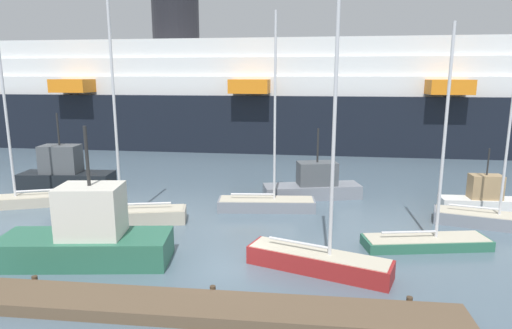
% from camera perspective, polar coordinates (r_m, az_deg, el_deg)
% --- Properties ---
extents(ground_plane, '(600.00, 600.00, 0.00)m').
position_cam_1_polar(ground_plane, '(21.29, -4.01, -13.57)').
color(ground_plane, slate).
extents(dock_pier, '(19.55, 2.35, 0.59)m').
position_cam_1_polar(dock_pier, '(17.68, -6.53, -18.31)').
color(dock_pier, brown).
rests_on(dock_pier, ground_plane).
extents(sailboat_0, '(7.04, 3.11, 13.34)m').
position_cam_1_polar(sailboat_0, '(28.30, -16.24, -6.11)').
color(sailboat_0, '#BCB29E').
rests_on(sailboat_0, ground_plane).
extents(sailboat_1, '(6.87, 2.95, 11.66)m').
position_cam_1_polar(sailboat_1, '(25.22, 21.51, -9.00)').
color(sailboat_1, '#2D6B51').
rests_on(sailboat_1, ground_plane).
extents(sailboat_2, '(6.56, 3.42, 11.91)m').
position_cam_1_polar(sailboat_2, '(30.23, 28.39, -6.14)').
color(sailboat_2, gray).
rests_on(sailboat_2, ground_plane).
extents(sailboat_3, '(6.94, 3.79, 13.53)m').
position_cam_1_polar(sailboat_3, '(20.99, 8.22, -11.99)').
color(sailboat_3, maroon).
rests_on(sailboat_3, ground_plane).
extents(sailboat_4, '(6.71, 2.34, 13.10)m').
position_cam_1_polar(sailboat_4, '(29.76, 1.41, -4.88)').
color(sailboat_4, gray).
rests_on(sailboat_4, ground_plane).
extents(sailboat_5, '(7.53, 4.11, 13.87)m').
position_cam_1_polar(sailboat_5, '(34.76, -28.16, -3.76)').
color(sailboat_5, '#BCB29E').
rests_on(sailboat_5, ground_plane).
extents(fishing_boat_0, '(5.23, 1.61, 4.31)m').
position_cam_1_polar(fishing_boat_0, '(33.39, 27.57, -3.90)').
color(fishing_boat_0, white).
rests_on(fishing_boat_0, ground_plane).
extents(fishing_boat_1, '(7.62, 2.93, 6.13)m').
position_cam_1_polar(fishing_boat_1, '(38.97, -23.86, -0.95)').
color(fishing_boat_1, black).
rests_on(fishing_boat_1, ground_plane).
extents(fishing_boat_2, '(7.51, 3.75, 5.26)m').
position_cam_1_polar(fishing_boat_2, '(32.95, 7.59, -2.69)').
color(fishing_boat_2, gray).
rests_on(fishing_boat_2, ground_plane).
extents(fishing_boat_3, '(8.46, 3.81, 6.76)m').
position_cam_1_polar(fishing_boat_3, '(22.99, -21.28, -8.79)').
color(fishing_boat_3, '#2D6B51').
rests_on(fishing_boat_3, ground_plane).
extents(channel_buoy_0, '(0.61, 0.61, 1.28)m').
position_cam_1_polar(channel_buoy_0, '(35.45, 8.45, -2.81)').
color(channel_buoy_0, orange).
rests_on(channel_buoy_0, ground_plane).
extents(cruise_ship, '(123.70, 21.85, 19.60)m').
position_cam_1_polar(cruise_ship, '(58.48, 10.98, 8.57)').
color(cruise_ship, black).
rests_on(cruise_ship, ground_plane).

